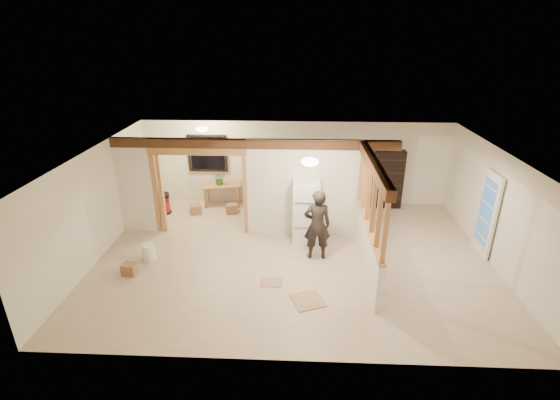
{
  "coord_description": "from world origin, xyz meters",
  "views": [
    {
      "loc": [
        0.05,
        -8.25,
        4.9
      ],
      "look_at": [
        -0.34,
        0.4,
        1.26
      ],
      "focal_mm": 26.0,
      "sensor_mm": 36.0,
      "label": 1
    }
  ],
  "objects_px": {
    "refrigerator": "(306,212)",
    "work_table": "(223,195)",
    "bookshelf": "(388,179)",
    "shop_vac": "(163,203)",
    "woman": "(317,225)"
  },
  "relations": [
    {
      "from": "woman",
      "to": "shop_vac",
      "type": "relative_size",
      "value": 2.76
    },
    {
      "from": "bookshelf",
      "to": "work_table",
      "type": "bearing_deg",
      "value": -178.82
    },
    {
      "from": "refrigerator",
      "to": "woman",
      "type": "bearing_deg",
      "value": -73.86
    },
    {
      "from": "refrigerator",
      "to": "work_table",
      "type": "distance_m",
      "value": 3.26
    },
    {
      "from": "work_table",
      "to": "bookshelf",
      "type": "relative_size",
      "value": 0.61
    },
    {
      "from": "work_table",
      "to": "bookshelf",
      "type": "distance_m",
      "value": 4.9
    },
    {
      "from": "woman",
      "to": "work_table",
      "type": "relative_size",
      "value": 1.57
    },
    {
      "from": "refrigerator",
      "to": "work_table",
      "type": "relative_size",
      "value": 1.47
    },
    {
      "from": "refrigerator",
      "to": "shop_vac",
      "type": "xyz_separation_m",
      "value": [
        -4.08,
        1.45,
        -0.48
      ]
    },
    {
      "from": "shop_vac",
      "to": "bookshelf",
      "type": "bearing_deg",
      "value": 6.66
    },
    {
      "from": "work_table",
      "to": "bookshelf",
      "type": "xyz_separation_m",
      "value": [
        4.87,
        0.1,
        0.54
      ]
    },
    {
      "from": "refrigerator",
      "to": "shop_vac",
      "type": "distance_m",
      "value": 4.36
    },
    {
      "from": "bookshelf",
      "to": "refrigerator",
      "type": "bearing_deg",
      "value": -137.64
    },
    {
      "from": "woman",
      "to": "work_table",
      "type": "xyz_separation_m",
      "value": [
        -2.69,
        2.94,
        -0.5
      ]
    },
    {
      "from": "refrigerator",
      "to": "bookshelf",
      "type": "bearing_deg",
      "value": 42.36
    }
  ]
}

